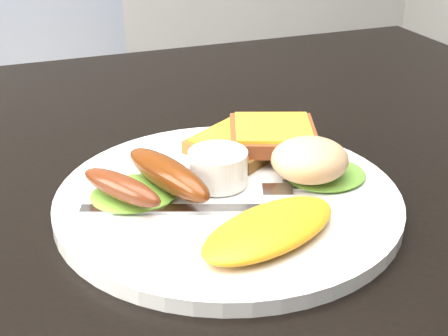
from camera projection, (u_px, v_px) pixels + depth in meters
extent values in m
cube|color=black|center=(114.00, 192.00, 0.60)|extent=(1.20, 0.80, 0.04)
cube|color=tan|center=(72.00, 120.00, 1.51)|extent=(0.45, 0.45, 0.04)
imported|color=navy|center=(135.00, 31.00, 1.34)|extent=(0.56, 0.43, 1.37)
cylinder|color=white|center=(228.00, 200.00, 0.54)|extent=(0.30, 0.30, 0.01)
ellipsoid|color=#578D2A|center=(135.00, 193.00, 0.53)|extent=(0.08, 0.07, 0.01)
ellipsoid|color=#56831D|center=(325.00, 174.00, 0.56)|extent=(0.08, 0.08, 0.01)
ellipsoid|color=gold|center=(270.00, 229.00, 0.47)|extent=(0.14, 0.10, 0.02)
ellipsoid|color=brown|center=(121.00, 187.00, 0.50)|extent=(0.06, 0.08, 0.02)
ellipsoid|color=brown|center=(168.00, 174.00, 0.52)|extent=(0.06, 0.11, 0.03)
cylinder|color=white|center=(218.00, 168.00, 0.54)|extent=(0.06, 0.06, 0.03)
cube|color=brown|center=(239.00, 145.00, 0.61)|extent=(0.11, 0.11, 0.01)
cube|color=brown|center=(273.00, 135.00, 0.60)|extent=(0.10, 0.10, 0.01)
ellipsoid|color=beige|center=(310.00, 160.00, 0.54)|extent=(0.07, 0.07, 0.04)
cube|color=#ADAFB7|center=(176.00, 210.00, 0.51)|extent=(0.15, 0.07, 0.00)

